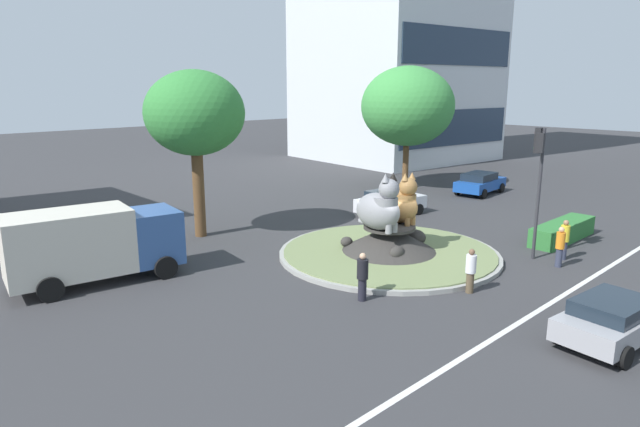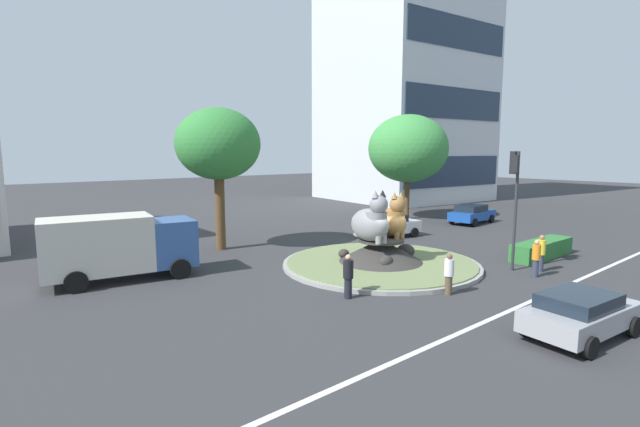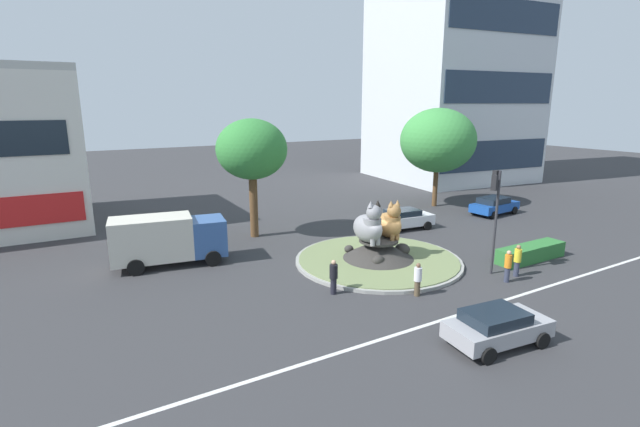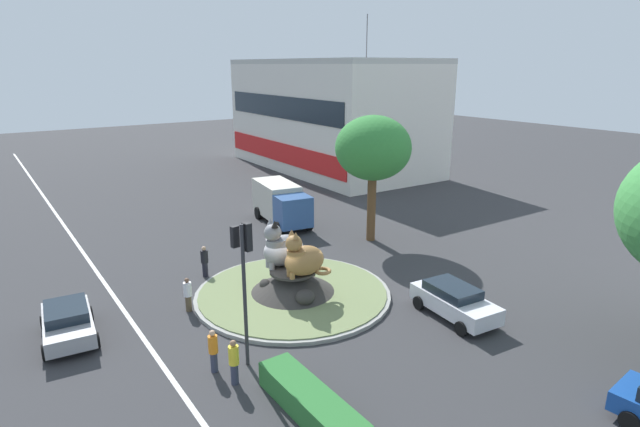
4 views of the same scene
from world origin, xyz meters
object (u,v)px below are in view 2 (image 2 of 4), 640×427
at_px(delivery_box_truck, 119,245).
at_px(hatchback_near_shophouse, 472,214).
at_px(traffic_light_mast, 514,184).
at_px(pedestrian_orange_shirt, 536,257).
at_px(sedan_on_far_lane, 580,313).
at_px(parked_car_right, 389,226).
at_px(broadleaf_tree_behind_island, 408,149).
at_px(cat_statue_grey, 372,223).
at_px(second_tree_near_tower, 218,145).
at_px(cat_statue_tabby, 391,220).
at_px(office_tower, 404,47).
at_px(pedestrian_black_shirt, 348,275).
at_px(pedestrian_white_shirt, 449,273).
at_px(pedestrian_yellow_shirt, 541,252).

bearing_deg(delivery_box_truck, hatchback_near_shophouse, 6.84).
relative_size(traffic_light_mast, pedestrian_orange_shirt, 3.30).
height_order(sedan_on_far_lane, parked_car_right, parked_car_right).
distance_m(broadleaf_tree_behind_island, pedestrian_orange_shirt, 18.90).
relative_size(cat_statue_grey, delivery_box_truck, 0.39).
relative_size(broadleaf_tree_behind_island, delivery_box_truck, 1.34).
bearing_deg(second_tree_near_tower, parked_car_right, -20.28).
distance_m(cat_statue_tabby, parked_car_right, 7.22).
xyz_separation_m(cat_statue_grey, office_tower, (27.44, 21.16, 15.49)).
bearing_deg(parked_car_right, delivery_box_truck, -177.01).
distance_m(cat_statue_grey, traffic_light_mast, 6.84).
xyz_separation_m(broadleaf_tree_behind_island, pedestrian_black_shirt, (-18.34, -12.17, -4.96)).
height_order(cat_statue_grey, hatchback_near_shophouse, cat_statue_grey).
relative_size(pedestrian_orange_shirt, hatchback_near_shophouse, 0.38).
xyz_separation_m(office_tower, pedestrian_white_shirt, (-28.00, -25.90, -16.90)).
height_order(pedestrian_orange_shirt, pedestrian_black_shirt, pedestrian_black_shirt).
bearing_deg(pedestrian_white_shirt, delivery_box_truck, -145.03).
bearing_deg(delivery_box_truck, pedestrian_black_shirt, -45.26).
relative_size(sedan_on_far_lane, delivery_box_truck, 0.65).
distance_m(office_tower, pedestrian_white_shirt, 41.72).
bearing_deg(hatchback_near_shophouse, sedan_on_far_lane, -145.83).
bearing_deg(office_tower, broadleaf_tree_behind_island, -132.49).
relative_size(cat_statue_tabby, parked_car_right, 0.55).
distance_m(cat_statue_tabby, second_tree_near_tower, 10.59).
relative_size(traffic_light_mast, pedestrian_white_shirt, 3.42).
distance_m(broadleaf_tree_behind_island, delivery_box_truck, 24.95).
bearing_deg(delivery_box_truck, second_tree_near_tower, 33.68).
bearing_deg(second_tree_near_tower, delivery_box_truck, -155.47).
bearing_deg(office_tower, traffic_light_mast, -125.38).
relative_size(cat_statue_grey, office_tower, 0.07).
distance_m(pedestrian_orange_shirt, pedestrian_yellow_shirt, 1.18).
distance_m(second_tree_near_tower, hatchback_near_shophouse, 20.82).
distance_m(office_tower, broadleaf_tree_behind_island, 21.05).
relative_size(office_tower, pedestrian_yellow_shirt, 20.34).
distance_m(pedestrian_yellow_shirt, hatchback_near_shophouse, 14.66).
bearing_deg(pedestrian_white_shirt, pedestrian_yellow_shirt, 77.07).
bearing_deg(pedestrian_yellow_shirt, traffic_light_mast, 37.59).
height_order(pedestrian_orange_shirt, hatchback_near_shophouse, pedestrian_orange_shirt).
bearing_deg(traffic_light_mast, hatchback_near_shophouse, -60.43).
xyz_separation_m(office_tower, parked_car_right, (-20.58, -16.23, -16.96)).
relative_size(pedestrian_white_shirt, delivery_box_truck, 0.25).
height_order(cat_statue_tabby, parked_car_right, cat_statue_tabby).
relative_size(traffic_light_mast, sedan_on_far_lane, 1.34).
height_order(traffic_light_mast, pedestrian_black_shirt, traffic_light_mast).
height_order(cat_statue_tabby, pedestrian_yellow_shirt, cat_statue_tabby).
bearing_deg(pedestrian_black_shirt, broadleaf_tree_behind_island, -30.91).
xyz_separation_m(cat_statue_grey, broadleaf_tree_behind_island, (14.43, 9.65, 3.60)).
height_order(broadleaf_tree_behind_island, hatchback_near_shophouse, broadleaf_tree_behind_island).
bearing_deg(delivery_box_truck, pedestrian_yellow_shirt, -26.50).
distance_m(pedestrian_yellow_shirt, delivery_box_truck, 19.26).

